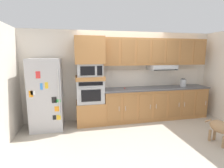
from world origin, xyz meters
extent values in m
plane|color=#B2A899|center=(0.00, 0.00, 0.00)|extent=(9.60, 9.60, 0.00)
cube|color=beige|center=(0.00, 1.11, 1.25)|extent=(6.20, 0.12, 2.50)
cube|color=beige|center=(-2.80, 0.00, 1.25)|extent=(0.12, 7.10, 2.50)
cube|color=#ADADB2|center=(-2.05, 0.68, 0.88)|extent=(0.76, 0.70, 1.76)
cylinder|color=silver|center=(-1.72, 0.31, 0.98)|extent=(0.02, 0.02, 1.10)
cube|color=gold|center=(-1.98, 0.33, 1.16)|extent=(0.07, 0.01, 0.15)
cube|color=gold|center=(-1.75, 0.33, 0.38)|extent=(0.10, 0.01, 0.12)
cube|color=red|center=(-2.15, 0.33, 1.41)|extent=(0.10, 0.01, 0.16)
cube|color=green|center=(-1.75, 0.33, 0.79)|extent=(0.11, 0.01, 0.07)
cube|color=black|center=(-1.84, 0.33, 0.81)|extent=(0.11, 0.01, 0.14)
cube|color=orange|center=(-2.32, 0.33, 0.98)|extent=(0.09, 0.01, 0.15)
cube|color=#337FDB|center=(-2.09, 0.33, 1.14)|extent=(0.06, 0.01, 0.15)
cube|color=black|center=(-1.85, 0.33, 0.39)|extent=(0.08, 0.01, 0.11)
cube|color=orange|center=(-1.79, 0.33, 0.59)|extent=(0.10, 0.01, 0.12)
cube|color=white|center=(-2.28, 0.33, 1.00)|extent=(0.10, 0.01, 0.10)
cube|color=#A8703D|center=(-0.96, 0.75, 0.30)|extent=(0.74, 0.62, 0.60)
cube|color=#A8AAAF|center=(-0.96, 0.75, 0.90)|extent=(0.70, 0.58, 0.60)
cube|color=black|center=(-0.96, 0.45, 0.84)|extent=(0.49, 0.01, 0.30)
cube|color=black|center=(-0.96, 0.45, 1.14)|extent=(0.59, 0.01, 0.09)
cylinder|color=#A8AAAF|center=(-0.96, 0.43, 1.03)|extent=(0.56, 0.02, 0.02)
cube|color=#A8703D|center=(-0.96, 0.75, 1.25)|extent=(0.74, 0.62, 0.10)
cube|color=#A8AAAF|center=(-0.96, 0.75, 1.46)|extent=(0.64, 0.53, 0.32)
cube|color=black|center=(-1.03, 0.48, 1.46)|extent=(0.35, 0.01, 0.22)
cube|color=black|center=(-0.74, 0.48, 1.46)|extent=(0.13, 0.01, 0.24)
cube|color=#A8703D|center=(-0.96, 0.75, 1.96)|extent=(0.74, 0.62, 0.68)
cube|color=#A8703D|center=(0.93, 0.75, 0.44)|extent=(3.05, 0.60, 0.88)
cube|color=#9A6738|center=(-0.38, 0.44, 0.46)|extent=(0.37, 0.01, 0.70)
cylinder|color=#BCBCC1|center=(-0.25, 0.43, 0.46)|extent=(0.01, 0.01, 0.12)
cube|color=#9A6738|center=(0.06, 0.44, 0.46)|extent=(0.37, 0.01, 0.70)
cylinder|color=#BCBCC1|center=(-0.07, 0.43, 0.46)|extent=(0.01, 0.01, 0.12)
cube|color=#9A6738|center=(0.50, 0.44, 0.46)|extent=(0.37, 0.01, 0.70)
cylinder|color=#BCBCC1|center=(0.63, 0.43, 0.46)|extent=(0.01, 0.01, 0.12)
cube|color=#9A6738|center=(0.93, 0.44, 0.46)|extent=(0.37, 0.01, 0.70)
cylinder|color=#BCBCC1|center=(0.80, 0.43, 0.46)|extent=(0.01, 0.01, 0.12)
cube|color=#9A6738|center=(1.37, 0.44, 0.46)|extent=(0.37, 0.01, 0.70)
cylinder|color=#BCBCC1|center=(1.50, 0.43, 0.46)|extent=(0.01, 0.01, 0.12)
cube|color=#9A6738|center=(1.81, 0.44, 0.46)|extent=(0.37, 0.01, 0.70)
cylinder|color=#BCBCC1|center=(1.67, 0.43, 0.46)|extent=(0.01, 0.01, 0.12)
cube|color=#9A6738|center=(2.24, 0.44, 0.46)|extent=(0.37, 0.01, 0.70)
cylinder|color=#BCBCC1|center=(2.37, 0.43, 0.46)|extent=(0.01, 0.01, 0.12)
cube|color=#4C4C51|center=(0.93, 0.75, 0.90)|extent=(3.09, 0.64, 0.04)
cube|color=silver|center=(0.93, 1.04, 1.17)|extent=(3.09, 0.02, 0.50)
cube|color=#A8703D|center=(0.93, 0.88, 1.93)|extent=(3.05, 0.34, 0.74)
cube|color=#A8AAAF|center=(1.12, 0.81, 1.49)|extent=(0.76, 0.48, 0.14)
cube|color=black|center=(1.12, 0.59, 1.43)|extent=(0.72, 0.04, 0.02)
cube|color=#9A6738|center=(-0.38, 0.70, 1.93)|extent=(0.37, 0.01, 0.63)
cube|color=#9A6738|center=(0.06, 0.70, 1.93)|extent=(0.37, 0.01, 0.63)
cube|color=#9A6738|center=(0.50, 0.70, 1.93)|extent=(0.37, 0.01, 0.63)
cube|color=#9A6738|center=(0.93, 0.70, 1.93)|extent=(0.37, 0.01, 0.63)
cube|color=#9A6738|center=(1.37, 0.70, 1.93)|extent=(0.37, 0.01, 0.63)
cube|color=#9A6738|center=(1.81, 0.70, 1.93)|extent=(0.37, 0.01, 0.63)
cube|color=#9A6738|center=(2.24, 0.70, 1.93)|extent=(0.37, 0.01, 0.63)
cylinder|color=red|center=(-0.01, 0.75, 0.93)|extent=(0.05, 0.10, 0.03)
cylinder|color=silver|center=(0.10, 0.73, 0.93)|extent=(0.03, 0.12, 0.01)
cylinder|color=#A8AAAF|center=(1.77, 0.70, 1.03)|extent=(0.17, 0.17, 0.22)
cylinder|color=black|center=(1.77, 0.70, 1.15)|extent=(0.10, 0.10, 0.02)
ellipsoid|color=#997551|center=(1.56, -0.93, 0.37)|extent=(0.32, 0.48, 0.26)
cylinder|color=#997551|center=(1.52, -0.65, 0.40)|extent=(0.06, 0.15, 0.12)
cylinder|color=#997551|center=(1.52, -1.10, 0.12)|extent=(0.06, 0.06, 0.25)
cylinder|color=#997551|center=(1.61, -0.77, 0.12)|extent=(0.06, 0.06, 0.25)
cylinder|color=#997551|center=(1.47, -0.79, 0.12)|extent=(0.06, 0.06, 0.25)
camera|label=1|loc=(-1.34, -3.76, 1.84)|focal=27.72mm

